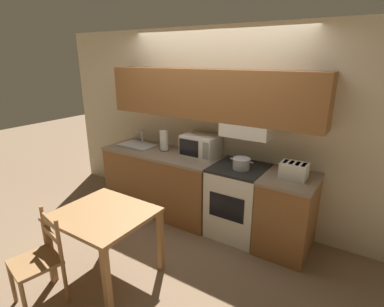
{
  "coord_description": "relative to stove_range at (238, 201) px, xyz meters",
  "views": [
    {
      "loc": [
        1.93,
        -3.49,
        2.17
      ],
      "look_at": [
        0.05,
        -0.59,
        1.05
      ],
      "focal_mm": 28.0,
      "sensor_mm": 36.0,
      "label": 1
    }
  ],
  "objects": [
    {
      "name": "lower_counter_right_stub",
      "position": [
        0.62,
        -0.01,
        0.0
      ],
      "size": [
        0.59,
        0.69,
        0.9
      ],
      "color": "brown",
      "rests_on": "ground_plane"
    },
    {
      "name": "stove_range",
      "position": [
        0.0,
        0.0,
        0.0
      ],
      "size": [
        0.63,
        0.66,
        0.9
      ],
      "color": "white",
      "rests_on": "ground_plane"
    },
    {
      "name": "cooking_pot",
      "position": [
        0.04,
        -0.05,
        0.52
      ],
      "size": [
        0.29,
        0.21,
        0.13
      ],
      "color": "#B7BABF",
      "rests_on": "stove_range"
    },
    {
      "name": "paper_towel_roll",
      "position": [
        -1.19,
        0.04,
        0.59
      ],
      "size": [
        0.13,
        0.13,
        0.28
      ],
      "color": "black",
      "rests_on": "lower_counter_main"
    },
    {
      "name": "ground_plane",
      "position": [
        -0.57,
        0.33,
        -0.45
      ],
      "size": [
        16.0,
        16.0,
        0.0
      ],
      "primitive_type": "plane",
      "color": "#7F664C"
    },
    {
      "name": "microwave",
      "position": [
        -0.63,
        0.12,
        0.59
      ],
      "size": [
        0.47,
        0.35,
        0.28
      ],
      "color": "white",
      "rests_on": "lower_counter_main"
    },
    {
      "name": "sink_basin",
      "position": [
        -1.66,
        -0.01,
        0.47
      ],
      "size": [
        0.53,
        0.33,
        0.23
      ],
      "color": "#B7BABF",
      "rests_on": "lower_counter_main"
    },
    {
      "name": "toaster",
      "position": [
        0.64,
        -0.0,
        0.54
      ],
      "size": [
        0.29,
        0.2,
        0.18
      ],
      "color": "white",
      "rests_on": "lower_counter_right_stub"
    },
    {
      "name": "chair_left_of_table",
      "position": [
        -1.01,
        -2.01,
        -0.02
      ],
      "size": [
        0.45,
        0.45,
        0.86
      ],
      "rotation": [
        0.0,
        0.0,
        -0.21
      ],
      "color": "#9E7042",
      "rests_on": "ground_plane"
    },
    {
      "name": "wall_back",
      "position": [
        -0.56,
        0.26,
        1.03
      ],
      "size": [
        5.34,
        0.38,
        2.55
      ],
      "color": "beige",
      "rests_on": "ground_plane"
    },
    {
      "name": "lower_counter_main",
      "position": [
        -1.19,
        -0.01,
        0.0
      ],
      "size": [
        1.73,
        0.69,
        0.9
      ],
      "color": "brown",
      "rests_on": "ground_plane"
    },
    {
      "name": "dining_table",
      "position": [
        -0.78,
        -1.45,
        0.16
      ],
      "size": [
        0.89,
        0.8,
        0.73
      ],
      "color": "#9E7042",
      "rests_on": "ground_plane"
    }
  ]
}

